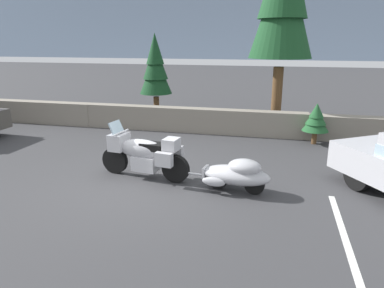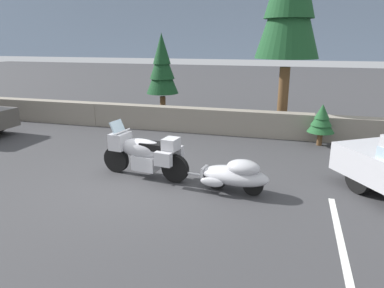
# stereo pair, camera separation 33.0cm
# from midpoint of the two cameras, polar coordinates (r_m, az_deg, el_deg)

# --- Properties ---
(ground_plane) EXTENTS (80.00, 80.00, 0.00)m
(ground_plane) POSITION_cam_midpoint_polar(r_m,az_deg,el_deg) (8.42, -9.14, -6.33)
(ground_plane) COLOR #38383A
(stone_guard_wall) EXTENTS (24.00, 0.57, 0.87)m
(stone_guard_wall) POSITION_cam_midpoint_polar(r_m,az_deg,el_deg) (12.81, 0.34, 3.76)
(stone_guard_wall) COLOR gray
(stone_guard_wall) RESTS_ON ground
(distant_ridgeline) EXTENTS (240.00, 80.00, 16.00)m
(distant_ridgeline) POSITION_cam_midpoint_polar(r_m,az_deg,el_deg) (102.36, 12.40, 18.64)
(distant_ridgeline) COLOR #7F93AD
(distant_ridgeline) RESTS_ON ground
(touring_motorcycle) EXTENTS (2.31, 0.94, 1.33)m
(touring_motorcycle) POSITION_cam_midpoint_polar(r_m,az_deg,el_deg) (8.60, -8.83, -1.41)
(touring_motorcycle) COLOR black
(touring_motorcycle) RESTS_ON ground
(car_shaped_trailer) EXTENTS (2.23, 0.92, 0.76)m
(car_shaped_trailer) POSITION_cam_midpoint_polar(r_m,az_deg,el_deg) (7.82, 5.95, -4.76)
(car_shaped_trailer) COLOR black
(car_shaped_trailer) RESTS_ON ground
(pine_tree_secondary) EXTENTS (1.28, 1.28, 3.49)m
(pine_tree_secondary) POSITION_cam_midpoint_polar(r_m,az_deg,el_deg) (14.48, -6.55, 12.14)
(pine_tree_secondary) COLOR brown
(pine_tree_secondary) RESTS_ON ground
(pine_sapling_near) EXTENTS (0.83, 0.83, 1.32)m
(pine_sapling_near) POSITION_cam_midpoint_polar(r_m,az_deg,el_deg) (11.87, 18.48, 3.85)
(pine_sapling_near) COLOR brown
(pine_sapling_near) RESTS_ON ground
(parking_stripe_marker) EXTENTS (0.12, 3.60, 0.01)m
(parking_stripe_marker) POSITION_cam_midpoint_polar(r_m,az_deg,el_deg) (6.59, 22.03, -14.14)
(parking_stripe_marker) COLOR silver
(parking_stripe_marker) RESTS_ON ground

